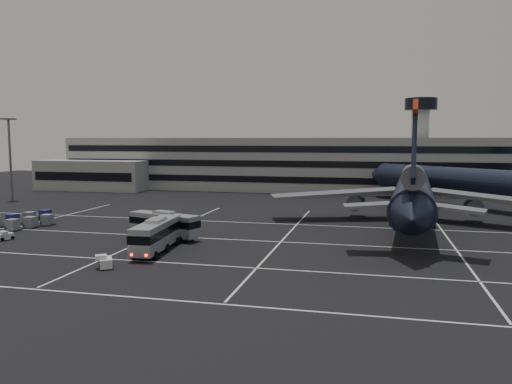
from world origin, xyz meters
The scene contains 12 objects.
ground centered at (0.00, 0.00, 0.00)m, with size 260.00×260.00×0.00m, color black.
lane_markings centered at (0.95, 0.72, 0.01)m, with size 90.00×55.62×0.01m.
terminal centered at (-2.95, 71.14, 6.93)m, with size 125.00×26.00×24.00m.
hills centered at (17.99, 170.00, -12.07)m, with size 352.00×180.00×44.00m.
lightpole_left centered at (-55.00, 35.00, 11.82)m, with size 2.40×2.40×18.28m.
trijet_main centered at (29.95, 21.65, 5.25)m, with size 47.32×57.69×18.08m.
trijet_far centered at (43.61, 43.36, 5.43)m, with size 44.32×44.96×18.08m.
bus_near centered at (-1.59, -5.28, 2.24)m, with size 3.77×11.78×4.09m.
bus_far centered at (-4.01, 2.53, 2.09)m, with size 11.04×5.81×3.81m.
tug_a centered at (-24.68, -3.48, 0.57)m, with size 1.77×2.25×1.28m.
tug_b centered at (-3.58, -13.65, 0.66)m, with size 2.39×2.68×1.48m.
uld_cluster centered at (-29.70, 7.03, 0.87)m, with size 8.94×12.40×1.78m.
Camera 1 is at (23.90, -60.28, 13.57)m, focal length 35.00 mm.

